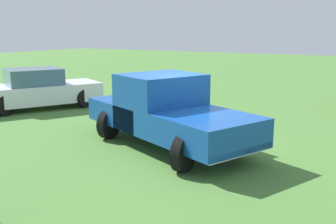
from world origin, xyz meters
The scene contains 3 objects.
ground_plane centered at (0.00, 0.00, 0.00)m, with size 80.00×80.00×0.00m, color #477533.
pickup_truck centered at (-0.33, 0.33, 0.94)m, with size 3.68×5.36×1.82m.
sedan_near centered at (1.52, 6.97, 0.71)m, with size 4.68×3.64×1.50m.
Camera 1 is at (-8.60, -4.62, 2.90)m, focal length 41.87 mm.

